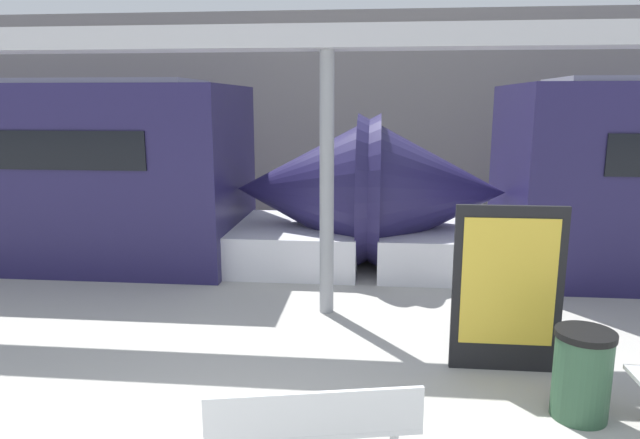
{
  "coord_description": "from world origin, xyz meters",
  "views": [
    {
      "loc": [
        1.05,
        -3.24,
        2.82
      ],
      "look_at": [
        0.37,
        3.59,
        1.4
      ],
      "focal_mm": 32.0,
      "sensor_mm": 36.0,
      "label": 1
    }
  ],
  "objects_px": {
    "trash_bin": "(582,374)",
    "support_column_near": "(327,187)",
    "bench_near": "(313,421)",
    "poster_board": "(507,289)"
  },
  "relations": [
    {
      "from": "support_column_near",
      "to": "bench_near",
      "type": "bearing_deg",
      "value": -86.57
    },
    {
      "from": "trash_bin",
      "to": "support_column_near",
      "type": "distance_m",
      "value": 3.74
    },
    {
      "from": "poster_board",
      "to": "support_column_near",
      "type": "relative_size",
      "value": 0.52
    },
    {
      "from": "trash_bin",
      "to": "poster_board",
      "type": "distance_m",
      "value": 1.13
    },
    {
      "from": "trash_bin",
      "to": "support_column_near",
      "type": "bearing_deg",
      "value": 136.16
    },
    {
      "from": "poster_board",
      "to": "bench_near",
      "type": "bearing_deg",
      "value": -132.39
    },
    {
      "from": "bench_near",
      "to": "support_column_near",
      "type": "distance_m",
      "value": 3.75
    },
    {
      "from": "bench_near",
      "to": "trash_bin",
      "type": "xyz_separation_m",
      "value": [
        2.31,
        1.1,
        -0.06
      ]
    },
    {
      "from": "support_column_near",
      "to": "trash_bin",
      "type": "bearing_deg",
      "value": -43.84
    },
    {
      "from": "trash_bin",
      "to": "poster_board",
      "type": "relative_size",
      "value": 0.46
    }
  ]
}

